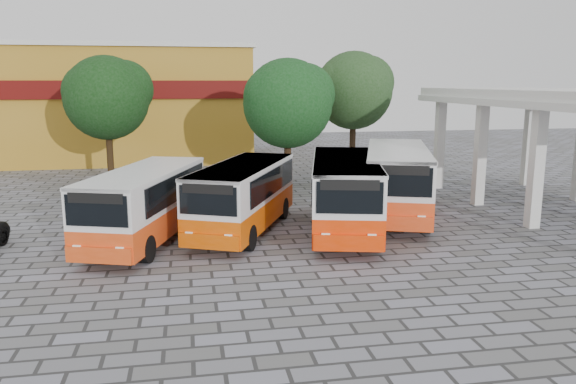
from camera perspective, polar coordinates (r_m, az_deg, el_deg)
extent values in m
plane|color=#5D5D5D|center=(19.55, 6.91, -5.96)|extent=(90.00, 90.00, 0.00)
cube|color=silver|center=(31.53, 15.14, 4.89)|extent=(0.45, 0.45, 5.00)
cube|color=silver|center=(34.13, 23.25, 4.83)|extent=(0.45, 0.45, 5.00)
cube|color=silver|center=(27.13, 26.51, 8.89)|extent=(6.60, 15.60, 0.40)
cube|color=silver|center=(27.14, 26.45, 8.15)|extent=(6.80, 15.80, 0.30)
cube|color=#A8781D|center=(44.21, -17.42, 8.41)|extent=(20.00, 10.00, 8.00)
cube|color=#590C0A|center=(39.12, -18.43, 9.82)|extent=(20.00, 0.20, 1.20)
cube|color=silver|center=(44.24, -17.74, 13.78)|extent=(20.40, 10.40, 0.30)
cube|color=#E24411|center=(20.98, -14.21, -2.72)|extent=(4.36, 7.57, 0.95)
cube|color=silver|center=(20.74, -14.36, 0.35)|extent=(4.36, 7.57, 1.33)
cube|color=silver|center=(20.64, -14.44, 2.02)|extent=(4.41, 7.58, 0.11)
cube|color=black|center=(20.85, -17.39, 0.28)|extent=(1.95, 5.69, 0.95)
cube|color=black|center=(20.69, -11.30, 0.49)|extent=(1.95, 5.69, 0.95)
cube|color=black|center=(17.18, -15.18, -1.85)|extent=(1.86, 0.67, 0.95)
cube|color=black|center=(17.10, -15.25, -0.61)|extent=(1.65, 0.60, 0.31)
cylinder|color=black|center=(18.91, -17.60, -5.58)|extent=(0.25, 0.91, 0.91)
cylinder|color=black|center=(18.75, -11.63, -5.42)|extent=(0.25, 0.91, 0.91)
cylinder|color=black|center=(23.44, -16.18, -2.30)|extent=(0.25, 0.91, 0.91)
cylinder|color=black|center=(23.31, -11.38, -2.15)|extent=(0.25, 0.91, 0.91)
cube|color=#DC4C00|center=(21.75, -4.51, -1.92)|extent=(4.92, 7.51, 0.95)
cube|color=silver|center=(21.52, -4.55, 1.04)|extent=(4.92, 7.51, 1.33)
cube|color=silver|center=(21.42, -4.58, 2.65)|extent=(4.96, 7.53, 0.11)
cube|color=black|center=(21.44, -7.50, 0.98)|extent=(2.46, 5.49, 0.95)
cube|color=black|center=(21.65, -1.64, 1.17)|extent=(2.46, 5.49, 0.95)
cube|color=black|center=(17.96, -3.39, -0.92)|extent=(1.80, 0.83, 0.95)
cube|color=black|center=(17.89, -3.41, 0.27)|extent=(1.60, 0.75, 0.31)
cylinder|color=black|center=(19.49, -6.66, -4.62)|extent=(0.25, 0.91, 0.91)
cylinder|color=black|center=(19.70, -0.96, -4.38)|extent=(0.25, 0.91, 0.91)
cylinder|color=black|center=(24.06, -7.38, -1.60)|extent=(0.25, 0.91, 0.91)
cylinder|color=black|center=(24.22, -2.75, -1.43)|extent=(0.25, 0.91, 0.91)
cube|color=#EF3000|center=(21.85, 5.73, -1.70)|extent=(4.14, 8.17, 1.03)
cube|color=silver|center=(21.61, 5.79, 1.49)|extent=(4.14, 8.17, 1.44)
cube|color=silver|center=(21.51, 5.82, 3.22)|extent=(4.18, 8.18, 0.12)
cube|color=black|center=(21.31, 2.70, 1.44)|extent=(1.58, 6.29, 1.03)
cube|color=black|center=(21.96, 8.79, 1.61)|extent=(1.58, 6.29, 1.03)
cube|color=black|center=(17.92, 9.24, -0.56)|extent=(2.06, 0.55, 1.03)
cube|color=black|center=(17.84, 9.28, 0.73)|extent=(1.82, 0.50, 0.33)
cylinder|color=black|center=(19.29, 4.74, -4.64)|extent=(0.27, 0.98, 0.98)
cylinder|color=black|center=(19.93, 10.65, -4.28)|extent=(0.27, 0.98, 0.98)
cylinder|color=black|center=(24.10, 1.64, -1.40)|extent=(0.27, 0.98, 0.98)
cylinder|color=black|center=(24.61, 6.46, -1.21)|extent=(0.27, 0.98, 0.98)
cube|color=#EA4414|center=(24.63, 10.94, -0.31)|extent=(4.96, 8.47, 1.07)
cube|color=silver|center=(24.41, 11.05, 2.63)|extent=(4.96, 8.47, 1.49)
cube|color=silver|center=(24.32, 11.11, 4.23)|extent=(5.01, 8.48, 0.12)
cube|color=black|center=(23.99, 8.29, 2.61)|extent=(2.24, 6.34, 1.07)
cube|color=black|center=(24.88, 13.71, 2.71)|extent=(2.24, 6.34, 1.07)
cube|color=black|center=(20.71, 15.10, 0.99)|extent=(2.08, 0.76, 1.07)
cube|color=black|center=(20.64, 15.16, 2.16)|extent=(1.84, 0.69, 0.34)
cylinder|color=black|center=(21.93, 10.69, -2.81)|extent=(0.28, 1.01, 1.01)
cylinder|color=black|center=(22.79, 15.85, -2.52)|extent=(0.28, 1.01, 1.01)
cylinder|color=black|center=(26.80, 6.70, -0.15)|extent=(0.28, 1.01, 1.01)
cylinder|color=black|center=(27.51, 11.07, 0.01)|extent=(0.28, 1.01, 1.01)
cylinder|color=#352311|center=(33.73, -17.64, 3.80)|extent=(0.37, 0.37, 3.43)
sphere|color=black|center=(33.50, -17.95, 9.09)|extent=(4.72, 4.72, 4.72)
sphere|color=black|center=(33.68, -16.32, 10.00)|extent=(3.30, 3.30, 3.30)
sphere|color=black|center=(33.42, -19.46, 9.61)|extent=(3.07, 3.07, 3.07)
cylinder|color=#3A2514|center=(31.44, -0.04, 3.71)|extent=(0.39, 0.39, 3.31)
sphere|color=#0C3910|center=(31.20, -0.04, 8.99)|extent=(4.92, 4.92, 4.92)
sphere|color=#0C3910|center=(31.66, 1.65, 9.91)|extent=(3.45, 3.45, 3.45)
sphere|color=#0C3910|center=(30.85, -1.57, 9.65)|extent=(3.20, 3.20, 3.20)
cylinder|color=#3F2B1C|center=(35.60, 6.56, 4.78)|extent=(0.38, 0.38, 3.64)
sphere|color=#1B3A16|center=(35.39, 6.69, 10.21)|extent=(4.80, 4.80, 4.80)
sphere|color=#1B3A16|center=(35.96, 8.05, 10.95)|extent=(3.36, 3.36, 3.36)
sphere|color=#1B3A16|center=(34.96, 5.45, 10.81)|extent=(3.12, 3.12, 3.12)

